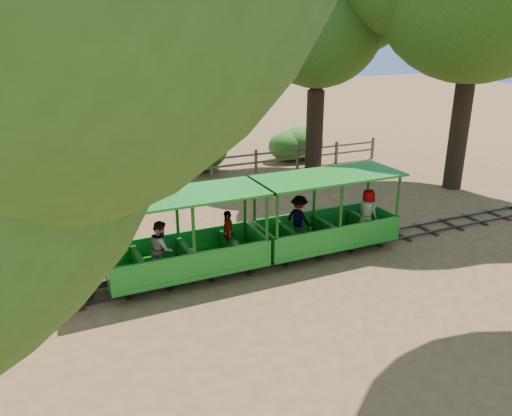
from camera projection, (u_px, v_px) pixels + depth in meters
name	position (u px, v px, depth m)	size (l,w,h in m)	color
ground	(278.00, 260.00, 13.12)	(90.00, 90.00, 0.00)	olive
track	(278.00, 258.00, 13.10)	(22.00, 1.00, 0.10)	#3F3D3A
locomotive	(15.00, 237.00, 10.24)	(2.65, 1.25, 3.04)	black
carriage_front	(186.00, 248.00, 11.84)	(3.97, 1.62, 2.06)	#1C801F
carriage_rear	(326.00, 222.00, 13.40)	(3.97, 1.62, 2.06)	#1C801F
oak_ne	(318.00, 12.00, 19.60)	(6.65, 5.85, 8.77)	#2D2116
fence	(187.00, 167.00, 19.78)	(18.10, 0.10, 1.00)	brown
shrub_west	(95.00, 165.00, 19.53)	(2.10, 1.61, 1.45)	#2D6B1E
shrub_mid_w	(198.00, 151.00, 21.15)	(2.54, 1.96, 1.76)	#2D6B1E
shrub_mid_e	(289.00, 146.00, 22.92)	(2.02, 1.55, 1.40)	#2D6B1E
shrub_east	(301.00, 143.00, 23.12)	(2.24, 1.73, 1.55)	#2D6B1E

